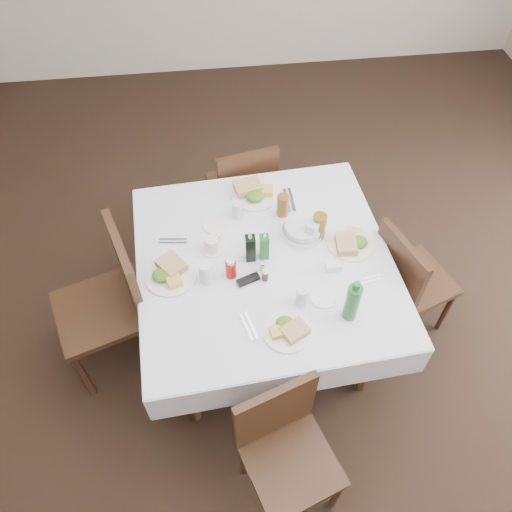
{
  "coord_description": "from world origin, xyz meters",
  "views": [
    {
      "loc": [
        -0.44,
        -1.47,
        2.92
      ],
      "look_at": [
        -0.23,
        0.22,
        0.8
      ],
      "focal_mm": 35.0,
      "sensor_mm": 36.0,
      "label": 1
    }
  ],
  "objects_px": {
    "chair_east": "(406,278)",
    "water_s": "(302,296)",
    "chair_west": "(113,296)",
    "dining_table": "(264,268)",
    "chair_north": "(244,187)",
    "oil_cruet_dark": "(250,247)",
    "chair_south": "(284,442)",
    "green_bottle": "(352,302)",
    "ketchup_bottle": "(231,268)",
    "water_e": "(312,232)",
    "oil_cruet_green": "(264,246)",
    "water_n": "(237,210)",
    "bread_basket": "(303,230)",
    "coffee_mug": "(212,245)",
    "water_w": "(206,272)"
  },
  "relations": [
    {
      "from": "chair_east",
      "to": "water_s",
      "type": "height_order",
      "value": "water_s"
    },
    {
      "from": "water_n",
      "to": "green_bottle",
      "type": "height_order",
      "value": "green_bottle"
    },
    {
      "from": "water_w",
      "to": "oil_cruet_dark",
      "type": "bearing_deg",
      "value": 25.56
    },
    {
      "from": "oil_cruet_dark",
      "to": "bread_basket",
      "type": "bearing_deg",
      "value": 23.89
    },
    {
      "from": "chair_north",
      "to": "water_s",
      "type": "xyz_separation_m",
      "value": [
        0.18,
        -1.18,
        0.32
      ]
    },
    {
      "from": "water_w",
      "to": "water_n",
      "type": "bearing_deg",
      "value": 64.7
    },
    {
      "from": "chair_north",
      "to": "chair_south",
      "type": "relative_size",
      "value": 1.0
    },
    {
      "from": "water_n",
      "to": "coffee_mug",
      "type": "height_order",
      "value": "water_n"
    },
    {
      "from": "water_w",
      "to": "green_bottle",
      "type": "distance_m",
      "value": 0.77
    },
    {
      "from": "chair_east",
      "to": "coffee_mug",
      "type": "distance_m",
      "value": 1.19
    },
    {
      "from": "water_w",
      "to": "green_bottle",
      "type": "xyz_separation_m",
      "value": [
        0.7,
        -0.31,
        0.05
      ]
    },
    {
      "from": "chair_north",
      "to": "dining_table",
      "type": "bearing_deg",
      "value": -88.34
    },
    {
      "from": "chair_south",
      "to": "coffee_mug",
      "type": "distance_m",
      "value": 1.1
    },
    {
      "from": "water_e",
      "to": "oil_cruet_dark",
      "type": "bearing_deg",
      "value": -165.52
    },
    {
      "from": "chair_south",
      "to": "green_bottle",
      "type": "relative_size",
      "value": 3.15
    },
    {
      "from": "dining_table",
      "to": "bread_basket",
      "type": "relative_size",
      "value": 6.39
    },
    {
      "from": "chair_north",
      "to": "chair_west",
      "type": "xyz_separation_m",
      "value": [
        -0.84,
        -0.88,
        0.08
      ]
    },
    {
      "from": "chair_south",
      "to": "chair_east",
      "type": "distance_m",
      "value": 1.24
    },
    {
      "from": "oil_cruet_green",
      "to": "chair_east",
      "type": "bearing_deg",
      "value": -4.44
    },
    {
      "from": "chair_west",
      "to": "water_w",
      "type": "bearing_deg",
      "value": -9.07
    },
    {
      "from": "ketchup_bottle",
      "to": "green_bottle",
      "type": "relative_size",
      "value": 0.46
    },
    {
      "from": "bread_basket",
      "to": "ketchup_bottle",
      "type": "xyz_separation_m",
      "value": [
        -0.43,
        -0.24,
        0.02
      ]
    },
    {
      "from": "ketchup_bottle",
      "to": "oil_cruet_green",
      "type": "bearing_deg",
      "value": 29.43
    },
    {
      "from": "ketchup_bottle",
      "to": "water_s",
      "type": "bearing_deg",
      "value": -32.9
    },
    {
      "from": "dining_table",
      "to": "coffee_mug",
      "type": "xyz_separation_m",
      "value": [
        -0.28,
        0.11,
        0.12
      ]
    },
    {
      "from": "ketchup_bottle",
      "to": "water_w",
      "type": "bearing_deg",
      "value": -172.98
    },
    {
      "from": "chair_east",
      "to": "dining_table",
      "type": "bearing_deg",
      "value": 177.12
    },
    {
      "from": "oil_cruet_dark",
      "to": "water_w",
      "type": "bearing_deg",
      "value": -154.44
    },
    {
      "from": "dining_table",
      "to": "chair_east",
      "type": "bearing_deg",
      "value": -2.88
    },
    {
      "from": "ketchup_bottle",
      "to": "green_bottle",
      "type": "bearing_deg",
      "value": -29.82
    },
    {
      "from": "water_e",
      "to": "oil_cruet_green",
      "type": "bearing_deg",
      "value": -162.89
    },
    {
      "from": "chair_west",
      "to": "dining_table",
      "type": "bearing_deg",
      "value": 0.95
    },
    {
      "from": "oil_cruet_dark",
      "to": "oil_cruet_green",
      "type": "bearing_deg",
      "value": 4.28
    },
    {
      "from": "dining_table",
      "to": "coffee_mug",
      "type": "height_order",
      "value": "coffee_mug"
    },
    {
      "from": "chair_west",
      "to": "coffee_mug",
      "type": "distance_m",
      "value": 0.64
    },
    {
      "from": "chair_north",
      "to": "oil_cruet_dark",
      "type": "relative_size",
      "value": 3.92
    },
    {
      "from": "bread_basket",
      "to": "coffee_mug",
      "type": "distance_m",
      "value": 0.52
    },
    {
      "from": "water_s",
      "to": "bread_basket",
      "type": "height_order",
      "value": "water_s"
    },
    {
      "from": "bread_basket",
      "to": "green_bottle",
      "type": "height_order",
      "value": "green_bottle"
    },
    {
      "from": "chair_south",
      "to": "water_n",
      "type": "distance_m",
      "value": 1.3
    },
    {
      "from": "coffee_mug",
      "to": "water_e",
      "type": "bearing_deg",
      "value": 0.16
    },
    {
      "from": "water_s",
      "to": "water_w",
      "type": "height_order",
      "value": "water_w"
    },
    {
      "from": "chair_west",
      "to": "green_bottle",
      "type": "height_order",
      "value": "green_bottle"
    },
    {
      "from": "green_bottle",
      "to": "water_n",
      "type": "bearing_deg",
      "value": 123.01
    },
    {
      "from": "chair_north",
      "to": "chair_west",
      "type": "bearing_deg",
      "value": -133.72
    },
    {
      "from": "chair_north",
      "to": "water_s",
      "type": "bearing_deg",
      "value": -81.49
    },
    {
      "from": "oil_cruet_green",
      "to": "dining_table",
      "type": "bearing_deg",
      "value": -86.99
    },
    {
      "from": "water_n",
      "to": "bread_basket",
      "type": "height_order",
      "value": "water_n"
    },
    {
      "from": "water_n",
      "to": "chair_north",
      "type": "bearing_deg",
      "value": 80.25
    },
    {
      "from": "water_w",
      "to": "coffee_mug",
      "type": "height_order",
      "value": "water_w"
    }
  ]
}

